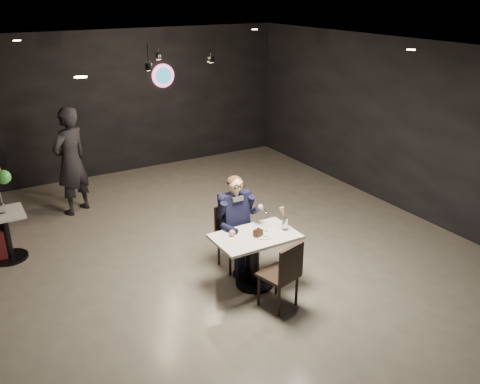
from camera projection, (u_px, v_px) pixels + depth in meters
floor at (233, 254)px, 7.73m from camera, size 9.00×9.00×0.00m
wall_sign at (163, 76)px, 10.92m from camera, size 0.50×0.06×0.50m
pendant_lights at (172, 46)px, 8.24m from camera, size 1.40×1.20×0.36m
main_table at (255, 260)px, 6.81m from camera, size 1.10×0.70×0.75m
chair_far at (235, 238)px, 7.22m from camera, size 0.42×0.46×0.92m
chair_near at (278, 273)px, 6.34m from camera, size 0.52×0.55×0.92m
seated_man at (235, 222)px, 7.12m from camera, size 0.60×0.80×1.44m
dessert_plate at (264, 235)px, 6.65m from camera, size 0.24×0.24×0.01m
cake_slice at (258, 233)px, 6.62m from camera, size 0.13×0.12×0.08m
mint_leaf at (266, 231)px, 6.58m from camera, size 0.06×0.04×0.01m
sundae_glass at (285, 224)px, 6.79m from camera, size 0.08×0.08×0.17m
wafer_cone at (283, 212)px, 6.76m from camera, size 0.08×0.08×0.13m
side_table at (7, 237)px, 7.47m from camera, size 0.58×0.58×0.73m
balloon_vase at (1, 208)px, 7.30m from camera, size 0.10×0.10×0.15m
passerby at (71, 161)px, 8.85m from camera, size 0.83×0.76×1.91m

